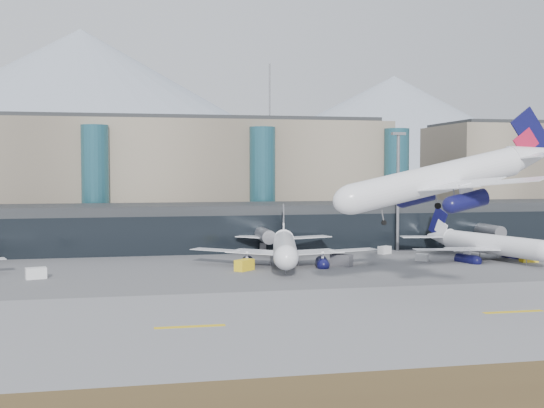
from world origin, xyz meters
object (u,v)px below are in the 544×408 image
Objects in this scene: veh_e at (529,257)px; veh_g at (422,257)px; veh_h at (244,265)px; veh_c at (342,260)px; hero_jet at (457,168)px; jet_parked_mid at (284,240)px; lightmast_mid at (398,184)px; jet_parked_right at (479,237)px; veh_a at (36,273)px; veh_d at (385,250)px.

veh_g is (-19.34, 5.45, -0.20)m from veh_e.
veh_c is at bearing -36.19° from veh_h.
jet_parked_mid is at bearing 110.34° from hero_jet.
veh_c is at bearing 178.96° from veh_e.
lightmast_mid is at bearing 130.26° from veh_e.
jet_parked_right is 10.69× the size of veh_a.
veh_a is 0.84× the size of veh_c.
veh_d is 28.32m from veh_e.
veh_g is at bearing -8.55° from veh_a.
veh_d is at bearing 1.41° from veh_a.
veh_g is (17.23, 3.47, -0.37)m from veh_c.
veh_d is at bearing 140.64° from veh_g.
veh_c is at bearing 81.65° from jet_parked_right.
jet_parked_right reaches higher than veh_h.
lightmast_mid reaches higher than veh_g.
jet_parked_right reaches higher than veh_e.
hero_jet is at bearing -36.59° from veh_c.
veh_h is (-18.32, -2.06, -0.08)m from veh_c.
lightmast_mid is 34.03m from jet_parked_mid.
veh_c is at bearing 98.17° from hero_jet.
hero_jet reaches higher than jet_parked_right.
veh_e is 1.33× the size of veh_g.
veh_d is at bearing -54.77° from jet_parked_mid.
lightmast_mid is at bearing 17.57° from jet_parked_right.
veh_e is at bearing -13.36° from veh_a.
veh_e is 54.89m from veh_h.
veh_a is 69.54m from veh_d.
lightmast_mid is 30.89m from veh_c.
jet_parked_mid is 13.20× the size of veh_d.
veh_a is at bearing 151.14° from hero_jet.
veh_c is at bearing -132.96° from veh_g.
lightmast_mid reaches higher than veh_d.
veh_d is at bearing 87.74° from veh_c.
veh_e is (46.20, -6.82, -3.60)m from jet_parked_mid.
veh_h is at bearing 126.69° from hero_jet.
hero_jet is 39.68m from veh_g.
jet_parked_right is 14.59× the size of veh_g.
veh_d is 0.79× the size of veh_h.
veh_d is (-4.90, -5.15, -13.62)m from lightmast_mid.
jet_parked_mid reaches higher than veh_c.
jet_parked_right is 9.99m from veh_e.
jet_parked_mid is 11.49× the size of veh_a.
veh_g is at bearing 78.25° from jet_parked_right.
hero_jet is at bearing -91.19° from veh_h.
jet_parked_mid is at bearing -4.16° from veh_h.
veh_h reaches higher than veh_d.
veh_a reaches higher than veh_g.
veh_g is (3.15, -11.76, -0.11)m from veh_d.
veh_g is (-12.67, -1.23, -3.47)m from jet_parked_right.
jet_parked_mid is at bearing 72.51° from jet_parked_right.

